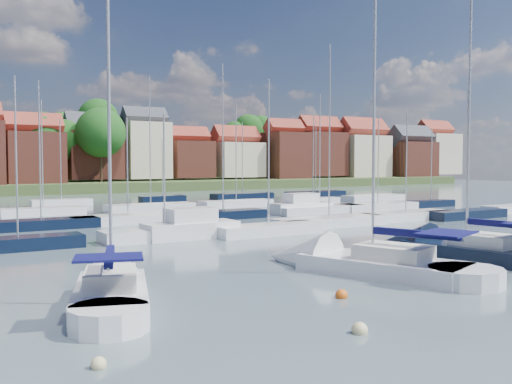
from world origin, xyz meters
TOP-DOWN VIEW (x-y plane):
  - ground at (0.00, 40.00)m, footprint 260.00×260.00m
  - sailboat_left at (-16.11, 4.42)m, footprint 5.81×10.50m
  - sailboat_centre at (-3.61, 4.13)m, footprint 7.49×13.26m
  - sailboat_navy at (4.38, 4.56)m, footprint 4.96×12.89m
  - buoy_a at (-18.76, -2.83)m, footprint 0.44×0.44m
  - buoy_b at (-10.57, -4.17)m, footprint 0.55×0.55m
  - buoy_c at (-7.89, -0.10)m, footprint 0.52×0.52m
  - buoy_e at (6.39, 7.28)m, footprint 0.51×0.51m
  - marina_field at (1.91, 35.15)m, footprint 79.62×41.41m
  - far_shore_town at (2.23, 132.67)m, footprint 212.46×90.00m

SIDE VIEW (x-z plane):
  - ground at x=0.00m, z-range 0.00..0.00m
  - buoy_a at x=-18.76m, z-range -0.22..0.22m
  - buoy_b at x=-10.57m, z-range -0.27..0.27m
  - buoy_c at x=-7.89m, z-range -0.26..0.26m
  - buoy_e at x=6.39m, z-range -0.25..0.25m
  - sailboat_centre at x=-3.61m, z-range -8.36..9.05m
  - sailboat_navy at x=4.38m, z-range -8.33..9.03m
  - sailboat_left at x=-16.11m, z-range -6.59..7.31m
  - marina_field at x=1.91m, z-range -7.53..8.40m
  - far_shore_town at x=2.23m, z-range -6.53..15.74m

